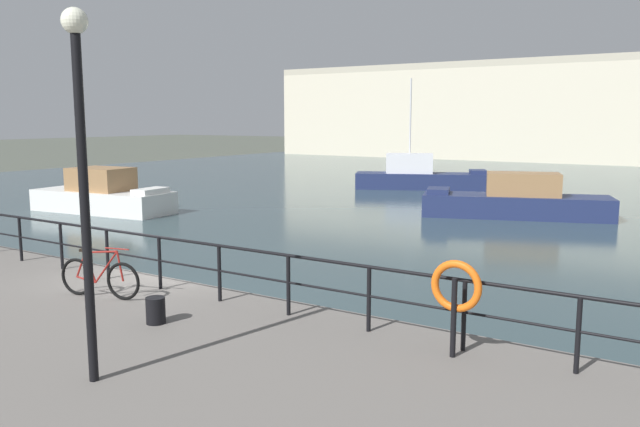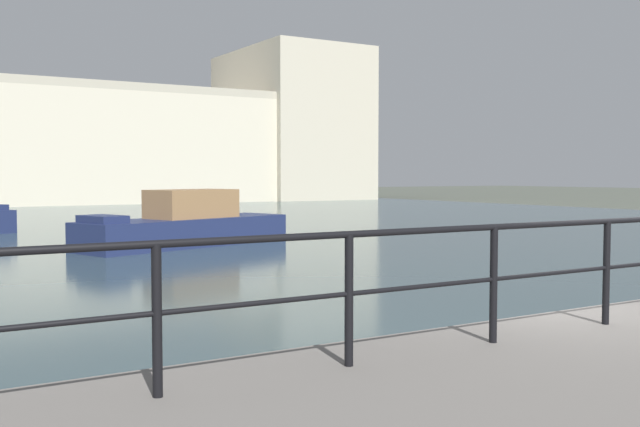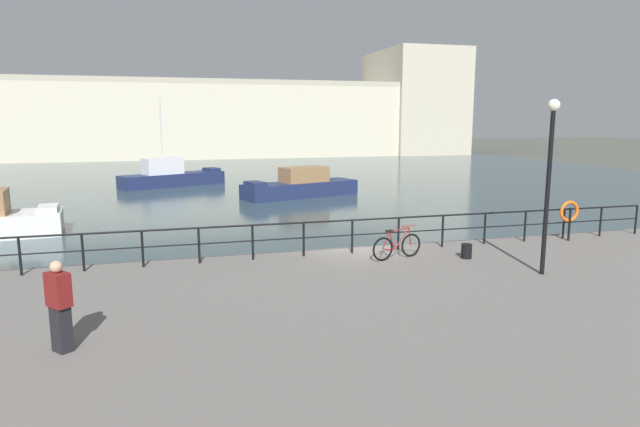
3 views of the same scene
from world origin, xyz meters
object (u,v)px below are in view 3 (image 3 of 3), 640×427
Objects in this scene: moored_small_launch at (171,176)px; quay_lamp_post at (550,164)px; harbor_building at (257,117)px; standing_person at (59,306)px; parked_bicycle at (397,246)px; moored_harbor_tender at (301,186)px; mooring_bollard at (466,251)px; life_ring_stand at (569,213)px.

quay_lamp_post is (9.59, -31.69, 3.18)m from moored_small_launch.
harbor_building is 43.53× the size of standing_person.
parked_bicycle is at bearing 168.66° from standing_person.
mooring_bollard is (0.10, -21.22, 0.48)m from moored_harbor_tender.
moored_harbor_tender is 20.54m from life_ring_stand.
mooring_bollard is 0.31× the size of life_ring_stand.
moored_small_launch is 4.74× the size of parked_bicycle.
quay_lamp_post is (-3.60, -3.36, 2.01)m from life_ring_stand.
harbor_building is 8.95× the size of moored_small_launch.
harbor_building is at bearing -114.53° from moored_harbor_tender.
parked_bicycle is at bearing -173.44° from life_ring_stand.
moored_harbor_tender is at bearing -152.03° from standing_person.
standing_person is (-10.56, -4.05, 0.64)m from mooring_bollard.
parked_bicycle is at bearing -95.34° from harbor_building.
parked_bicycle is 2.12m from mooring_bollard.
quay_lamp_post is at bearing 150.08° from standing_person.
moored_harbor_tender reaches higher than parked_bicycle.
parked_bicycle is at bearing 65.39° from moored_harbor_tender.
mooring_bollard is 0.09× the size of quay_lamp_post.
mooring_bollard is (8.50, -29.62, 0.42)m from moored_small_launch.
moored_small_launch reaches higher than mooring_bollard.
life_ring_stand is 5.32m from quay_lamp_post.
standing_person is (-11.65, -1.98, -2.12)m from quay_lamp_post.
quay_lamp_post reaches higher than standing_person.
mooring_bollard is (2.05, -0.51, -0.17)m from parked_bicycle.
harbor_building reaches higher than mooring_bollard.
quay_lamp_post is 12.01m from standing_person.
mooring_bollard is at bearing 71.05° from moored_harbor_tender.
harbor_building reaches higher than quay_lamp_post.
moored_harbor_tender is 11.87m from moored_small_launch.
moored_small_launch is at bearing 106.84° from quay_lamp_post.
moored_small_launch reaches higher than parked_bicycle.
moored_harbor_tender is at bearing 90.26° from mooring_bollard.
quay_lamp_post is (3.15, -2.58, 2.59)m from parked_bicycle.
quay_lamp_post reaches higher than parked_bicycle.
quay_lamp_post is 2.76× the size of standing_person.
moored_small_launch reaches higher than moored_harbor_tender.
moored_harbor_tender is 23.55m from quay_lamp_post.
harbor_building is 42.40× the size of parked_bicycle.
life_ring_stand is (0.69, -63.93, -3.48)m from harbor_building.
moored_small_launch is at bearing 88.93° from parked_bicycle.
mooring_bollard is 0.26× the size of standing_person.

